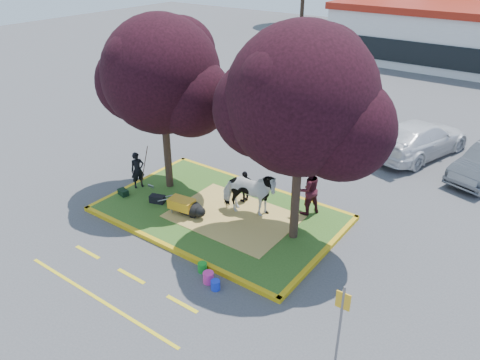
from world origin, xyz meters
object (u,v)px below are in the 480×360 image
Objects in this scene: sign_post at (341,320)px; car_black at (223,104)px; bucket_pink at (208,277)px; bucket_blue at (215,285)px; handler at (138,170)px; bucket_green at (202,267)px; calf at (188,207)px; car_silver at (282,115)px; cow at (249,193)px; wheelbarrow at (182,204)px.

car_black is at bearing 135.35° from sign_post.
bucket_pink reaches higher than bucket_blue.
bucket_green is at bearing -88.41° from handler.
bucket_pink is (0.45, -0.27, 0.02)m from bucket_green.
sign_post reaches higher than bucket_pink.
bucket_blue is at bearing -17.94° from bucket_pink.
calf is 2.95m from handler.
calf is 4.19× the size of bucket_green.
calf is 0.36× the size of car_black.
car_black reaches higher than calf.
car_silver is (-4.78, 11.82, 0.51)m from bucket_pink.
bucket_pink is 0.37m from bucket_blue.
bucket_green is (0.61, -3.25, -0.85)m from cow.
wheelbarrow is 5.36× the size of bucket_green.
sign_post is at bearing -46.40° from car_black.
wheelbarrow reaches higher than bucket_blue.
wheelbarrow is (-1.90, -1.36, -0.44)m from cow.
car_black reaches higher than bucket_green.
bucket_blue is at bearing -42.45° from wheelbarrow.
sign_post is 0.57× the size of car_silver.
calf is 9.71m from car_silver.
bucket_green is at bearing -57.31° from car_black.
car_silver reaches higher than bucket_green.
wheelbarrow reaches higher than calf.
sign_post is at bearing -10.64° from bucket_green.
cow reaches higher than car_silver.
bucket_green is 0.89m from bucket_blue.
wheelbarrow is 7.78m from sign_post.
wheelbarrow is at bearing 158.16° from sign_post.
bucket_blue is (0.35, -0.11, -0.03)m from bucket_pink.
bucket_pink is (1.06, -3.52, -0.83)m from cow.
cow is 6.97× the size of bucket_blue.
car_silver is at bearing 0.70° from car_black.
handler reaches higher than calf.
car_silver reaches higher than bucket_blue.
car_black is at bearing 144.45° from calf.
calf is 0.86× the size of handler.
bucket_blue is (3.31, -2.28, -0.42)m from wheelbarrow.
handler is at bearing 89.27° from car_silver.
handler is 5.83m from bucket_green.
handler is at bearing 155.09° from bucket_blue.
bucket_blue is 13.00m from car_silver.
handler reaches higher than bucket_green.
cow is 0.49× the size of car_silver.
calf is at bearing 139.18° from bucket_green.
cow reaches higher than calf.
handler is at bearing 161.20° from wheelbarrow.
bucket_blue is at bearing 171.96° from sign_post.
bucket_blue is at bearing -14.29° from calf.
car_black is 3.68m from car_silver.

